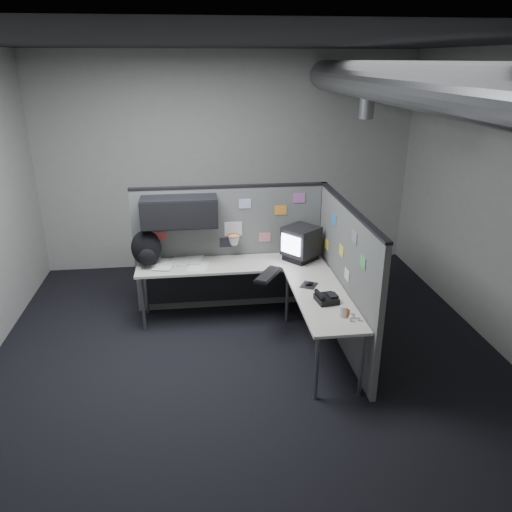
{
  "coord_description": "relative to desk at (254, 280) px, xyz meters",
  "views": [
    {
      "loc": [
        -0.5,
        -4.66,
        3.06
      ],
      "look_at": [
        0.12,
        0.35,
        1.06
      ],
      "focal_mm": 35.0,
      "sensor_mm": 36.0,
      "label": 1
    }
  ],
  "objects": [
    {
      "name": "backpack",
      "position": [
        -1.26,
        0.34,
        0.33
      ],
      "size": [
        0.41,
        0.39,
        0.44
      ],
      "rotation": [
        0.0,
        0.0,
        -0.21
      ],
      "color": "black",
      "rests_on": "desk"
    },
    {
      "name": "keyboard",
      "position": [
        0.14,
        -0.17,
        0.14
      ],
      "size": [
        0.4,
        0.51,
        0.04
      ],
      "rotation": [
        0.0,
        0.0,
        0.24
      ],
      "color": "black",
      "rests_on": "desk"
    },
    {
      "name": "bottles",
      "position": [
        0.79,
        -1.26,
        0.15
      ],
      "size": [
        0.12,
        0.14,
        0.07
      ],
      "rotation": [
        0.0,
        0.0,
        0.27
      ],
      "color": "silver",
      "rests_on": "desk"
    },
    {
      "name": "monitor",
      "position": [
        0.62,
        0.3,
        0.34
      ],
      "size": [
        0.52,
        0.52,
        0.42
      ],
      "rotation": [
        0.0,
        0.0,
        -0.11
      ],
      "color": "black",
      "rests_on": "desk"
    },
    {
      "name": "partition_right",
      "position": [
        0.95,
        -0.49,
        0.21
      ],
      "size": [
        0.07,
        2.23,
        1.63
      ],
      "color": "#5D5F5D",
      "rests_on": "ground"
    },
    {
      "name": "mouse",
      "position": [
        0.56,
        -0.47,
        0.13
      ],
      "size": [
        0.24,
        0.25,
        0.04
      ],
      "rotation": [
        0.0,
        0.0,
        0.26
      ],
      "color": "black",
      "rests_on": "desk"
    },
    {
      "name": "desk",
      "position": [
        0.0,
        0.0,
        0.0
      ],
      "size": [
        2.31,
        2.11,
        0.73
      ],
      "color": "beige",
      "rests_on": "ground"
    },
    {
      "name": "partition_back",
      "position": [
        -0.4,
        0.53,
        0.38
      ],
      "size": [
        2.44,
        0.42,
        1.63
      ],
      "color": "#5D5F5D",
      "rests_on": "ground"
    },
    {
      "name": "cup",
      "position": [
        0.73,
        -1.2,
        0.17
      ],
      "size": [
        0.1,
        0.1,
        0.11
      ],
      "primitive_type": "cylinder",
      "rotation": [
        0.0,
        0.0,
        -0.29
      ],
      "color": "beige",
      "rests_on": "desk"
    },
    {
      "name": "phone",
      "position": [
        0.64,
        -0.88,
        0.16
      ],
      "size": [
        0.24,
        0.25,
        0.11
      ],
      "rotation": [
        0.0,
        0.0,
        -0.03
      ],
      "color": "black",
      "rests_on": "desk"
    },
    {
      "name": "papers",
      "position": [
        -0.95,
        0.38,
        0.13
      ],
      "size": [
        0.85,
        0.65,
        0.02
      ],
      "rotation": [
        0.0,
        0.0,
        -0.22
      ],
      "color": "white",
      "rests_on": "desk"
    },
    {
      "name": "room",
      "position": [
        0.41,
        -0.7,
        1.48
      ],
      "size": [
        5.62,
        5.62,
        3.22
      ],
      "color": "black",
      "rests_on": "ground"
    }
  ]
}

